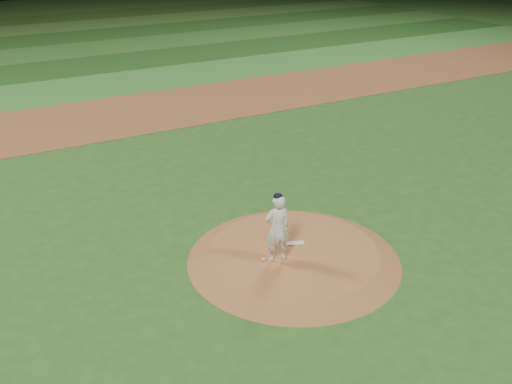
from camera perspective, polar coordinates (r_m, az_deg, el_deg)
name	(u,v)px	position (r m, az deg, el deg)	size (l,w,h in m)	color
ground	(294,259)	(14.91, 3.77, -6.72)	(120.00, 120.00, 0.00)	#2A581C
infield_dirt_band	(127,114)	(26.69, -12.77, 7.60)	(70.00, 6.00, 0.02)	brown
outfield_stripe_0	(95,86)	(31.82, -15.80, 10.13)	(70.00, 5.00, 0.02)	#367B2C
outfield_stripe_1	(73,67)	(36.57, -17.84, 11.80)	(70.00, 5.00, 0.02)	#1D4A18
outfield_stripe_2	(55,52)	(41.38, -19.42, 13.07)	(70.00, 5.00, 0.02)	#306324
outfield_stripe_3	(41,40)	(46.24, -20.69, 14.07)	(70.00, 5.00, 0.02)	#214C18
outfield_stripe_4	(29,29)	(51.12, -21.72, 14.87)	(70.00, 5.00, 0.02)	#376525
outfield_stripe_5	(20,21)	(56.02, -22.57, 15.53)	(70.00, 5.00, 0.02)	#244C18
pitchers_mound	(294,255)	(14.85, 3.79, -6.31)	(5.50, 5.50, 0.25)	#A36132
pitching_rubber	(292,243)	(15.07, 3.63, -5.15)	(0.64, 0.16, 0.03)	white
rosin_bag	(263,259)	(14.36, 0.75, -6.73)	(0.11, 0.11, 0.06)	beige
pitcher_on_mound	(277,228)	(13.94, 2.15, -3.61)	(0.72, 0.54, 1.85)	white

